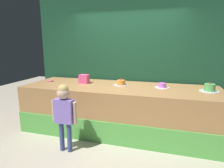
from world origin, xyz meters
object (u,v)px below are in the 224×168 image
object	(u,v)px
child_figure	(64,109)
cake_right	(210,88)
donut	(50,81)
cake_center	(162,86)
pink_box	(84,79)
cake_left	(121,83)

from	to	relation	value
child_figure	cake_right	world-z (taller)	child_figure
donut	cake_right	xyz separation A→B (m)	(3.29, -0.01, 0.04)
donut	cake_center	xyz separation A→B (m)	(2.46, 0.05, 0.02)
donut	cake_center	world-z (taller)	cake_center
child_figure	pink_box	distance (m)	1.18
pink_box	donut	size ratio (longest dim) A/B	1.39
donut	cake_right	world-z (taller)	cake_right
cake_center	cake_left	bearing A→B (deg)	179.95
pink_box	donut	xyz separation A→B (m)	(-0.82, -0.05, -0.08)
donut	cake_right	bearing A→B (deg)	-0.22
child_figure	cake_center	bearing A→B (deg)	37.51
cake_center	cake_right	size ratio (longest dim) A/B	0.79
cake_left	child_figure	bearing A→B (deg)	-120.20
cake_left	cake_right	distance (m)	1.64
donut	cake_center	bearing A→B (deg)	1.22
cake_center	cake_right	distance (m)	0.82
child_figure	cake_right	xyz separation A→B (m)	(2.31, 1.07, 0.26)
pink_box	cake_right	distance (m)	2.46
donut	cake_left	bearing A→B (deg)	1.86
cake_right	cake_left	bearing A→B (deg)	177.70
pink_box	donut	distance (m)	0.83
donut	cake_center	size ratio (longest dim) A/B	0.51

